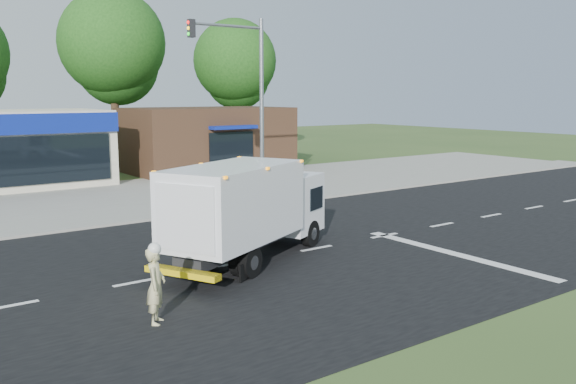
# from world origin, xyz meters

# --- Properties ---
(ground) EXTENTS (120.00, 120.00, 0.00)m
(ground) POSITION_xyz_m (0.00, 0.00, 0.00)
(ground) COLOR #385123
(ground) RESTS_ON ground
(road_asphalt) EXTENTS (60.00, 14.00, 0.02)m
(road_asphalt) POSITION_xyz_m (0.00, 0.00, 0.00)
(road_asphalt) COLOR black
(road_asphalt) RESTS_ON ground
(sidewalk) EXTENTS (60.00, 2.40, 0.12)m
(sidewalk) POSITION_xyz_m (0.00, 8.20, 0.06)
(sidewalk) COLOR gray
(sidewalk) RESTS_ON ground
(parking_apron) EXTENTS (60.00, 9.00, 0.02)m
(parking_apron) POSITION_xyz_m (0.00, 14.00, 0.01)
(parking_apron) COLOR gray
(parking_apron) RESTS_ON ground
(lane_markings) EXTENTS (55.20, 7.00, 0.01)m
(lane_markings) POSITION_xyz_m (1.35, -1.35, 0.02)
(lane_markings) COLOR silver
(lane_markings) RESTS_ON road_asphalt
(ems_box_truck) EXTENTS (6.78, 4.73, 2.91)m
(ems_box_truck) POSITION_xyz_m (-2.55, 0.02, 1.68)
(ems_box_truck) COLOR black
(ems_box_truck) RESTS_ON ground
(emergency_worker) EXTENTS (0.67, 0.72, 1.77)m
(emergency_worker) POSITION_xyz_m (-6.72, -2.96, 0.87)
(emergency_worker) COLOR #CDC489
(emergency_worker) RESTS_ON ground
(brown_storefront) EXTENTS (10.00, 6.70, 4.00)m
(brown_storefront) POSITION_xyz_m (7.00, 19.98, 2.00)
(brown_storefront) COLOR #382316
(brown_storefront) RESTS_ON ground
(traffic_signal_pole) EXTENTS (3.51, 0.25, 8.00)m
(traffic_signal_pole) POSITION_xyz_m (2.35, 7.60, 4.92)
(traffic_signal_pole) COLOR gray
(traffic_signal_pole) RESTS_ON ground
(background_trees) EXTENTS (36.77, 7.39, 12.10)m
(background_trees) POSITION_xyz_m (-0.85, 28.16, 7.38)
(background_trees) COLOR #332114
(background_trees) RESTS_ON ground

